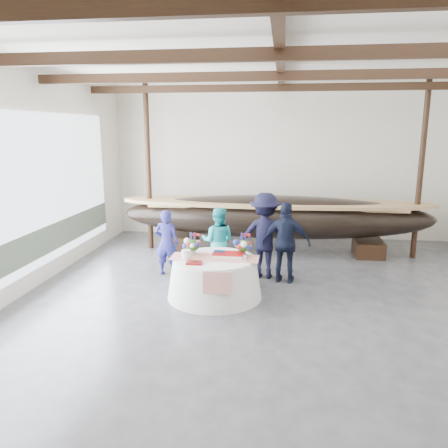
# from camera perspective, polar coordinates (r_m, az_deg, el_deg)

# --- Properties ---
(floor) EXTENTS (10.00, 12.00, 0.01)m
(floor) POSITION_cam_1_polar(r_m,az_deg,el_deg) (7.98, 6.47, -11.91)
(floor) COLOR #3D3D42
(floor) RESTS_ON ground
(wall_back) EXTENTS (10.00, 0.02, 4.50)m
(wall_back) POSITION_cam_1_polar(r_m,az_deg,el_deg) (13.32, 7.28, 7.88)
(wall_back) COLOR silver
(wall_back) RESTS_ON ground
(wall_front) EXTENTS (10.00, 0.02, 4.50)m
(wall_front) POSITION_cam_1_polar(r_m,az_deg,el_deg) (1.64, 3.37, -26.29)
(wall_front) COLOR silver
(wall_front) RESTS_ON ground
(wall_left) EXTENTS (0.02, 12.00, 4.50)m
(wall_left) POSITION_cam_1_polar(r_m,az_deg,el_deg) (8.93, -27.24, 4.44)
(wall_left) COLOR silver
(wall_left) RESTS_ON ground
(ceiling) EXTENTS (10.00, 12.00, 0.01)m
(ceiling) POSITION_cam_1_polar(r_m,az_deg,el_deg) (7.38, 7.38, 21.87)
(ceiling) COLOR white
(ceiling) RESTS_ON wall_back
(pavilion_structure) EXTENTS (9.80, 11.76, 4.50)m
(pavilion_structure) POSITION_cam_1_polar(r_m,az_deg,el_deg) (8.04, 7.31, 17.50)
(pavilion_structure) COLOR black
(pavilion_structure) RESTS_ON ground
(open_bay) EXTENTS (0.03, 7.00, 3.20)m
(open_bay) POSITION_cam_1_polar(r_m,az_deg,el_deg) (9.79, -23.46, 2.87)
(open_bay) COLOR silver
(open_bay) RESTS_ON ground
(longboat_display) EXTENTS (8.23, 1.65, 1.54)m
(longboat_display) POSITION_cam_1_polar(r_m,az_deg,el_deg) (11.65, 6.59, 0.98)
(longboat_display) COLOR black
(longboat_display) RESTS_ON ground
(banquet_table) EXTENTS (1.87, 1.87, 0.80)m
(banquet_table) POSITION_cam_1_polar(r_m,az_deg,el_deg) (8.67, -1.23, -6.96)
(banquet_table) COLOR white
(banquet_table) RESTS_ON ground
(tabletop_items) EXTENTS (1.72, 0.95, 0.40)m
(tabletop_items) POSITION_cam_1_polar(r_m,az_deg,el_deg) (8.63, -1.12, -3.24)
(tabletop_items) COLOR #B52512
(tabletop_items) RESTS_ON banquet_table
(guest_woman_blue) EXTENTS (0.55, 0.37, 1.50)m
(guest_woman_blue) POSITION_cam_1_polar(r_m,az_deg,el_deg) (9.95, -7.51, -2.41)
(guest_woman_blue) COLOR navy
(guest_woman_blue) RESTS_ON ground
(guest_woman_teal) EXTENTS (0.79, 0.63, 1.55)m
(guest_woman_teal) POSITION_cam_1_polar(r_m,az_deg,el_deg) (9.87, -0.80, -2.26)
(guest_woman_teal) COLOR #22ADB3
(guest_woman_teal) RESTS_ON ground
(guest_man_left) EXTENTS (1.29, 0.82, 1.91)m
(guest_man_left) POSITION_cam_1_polar(r_m,az_deg,el_deg) (9.70, 5.38, -1.51)
(guest_man_left) COLOR black
(guest_man_left) RESTS_ON ground
(guest_man_right) EXTENTS (1.08, 0.56, 1.76)m
(guest_man_right) POSITION_cam_1_polar(r_m,az_deg,el_deg) (9.43, 8.11, -2.43)
(guest_man_right) COLOR black
(guest_man_right) RESTS_ON ground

